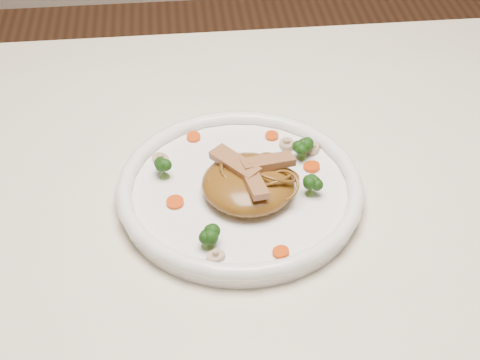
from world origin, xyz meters
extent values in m
cube|color=beige|center=(0.00, 0.00, 0.73)|extent=(1.20, 0.80, 0.04)
cylinder|color=white|center=(-0.02, -0.01, 0.76)|extent=(0.32, 0.32, 0.02)
ellipsoid|color=brown|center=(-0.01, -0.02, 0.78)|extent=(0.13, 0.13, 0.04)
cube|color=#9D6E4A|center=(0.01, -0.01, 0.80)|extent=(0.07, 0.04, 0.01)
cube|color=#9D6E4A|center=(-0.03, 0.00, 0.80)|extent=(0.06, 0.07, 0.01)
cube|color=#9D6E4A|center=(-0.01, -0.04, 0.80)|extent=(0.03, 0.06, 0.01)
cylinder|color=#E64008|center=(0.03, 0.09, 0.77)|extent=(0.02, 0.02, 0.00)
cylinder|color=#E64008|center=(-0.10, -0.03, 0.77)|extent=(0.03, 0.03, 0.00)
cylinder|color=#E64008|center=(0.07, 0.02, 0.77)|extent=(0.02, 0.02, 0.00)
cylinder|color=#E64008|center=(-0.07, 0.09, 0.77)|extent=(0.02, 0.02, 0.00)
cylinder|color=#E64008|center=(0.01, -0.12, 0.77)|extent=(0.02, 0.02, 0.00)
cylinder|color=#C2AE91|center=(-0.06, -0.12, 0.77)|extent=(0.02, 0.02, 0.01)
cylinder|color=#C2AE91|center=(0.08, 0.05, 0.77)|extent=(0.03, 0.03, 0.01)
cylinder|color=#C2AE91|center=(-0.12, 0.05, 0.77)|extent=(0.04, 0.04, 0.01)
cylinder|color=#C2AE91|center=(0.05, 0.07, 0.77)|extent=(0.03, 0.03, 0.01)
camera|label=1|loc=(-0.09, -0.66, 1.34)|focal=54.00mm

